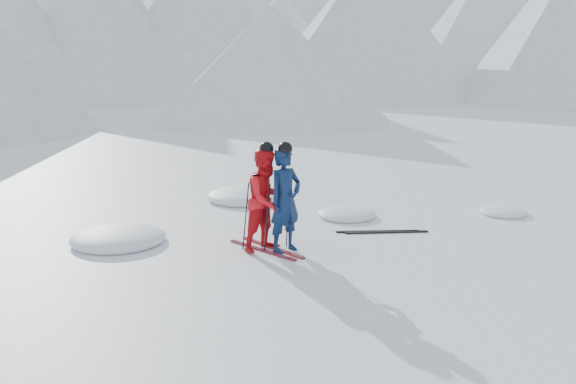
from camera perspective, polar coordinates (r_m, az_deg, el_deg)
ground at (r=12.15m, az=8.80°, el=-4.28°), size 160.00×160.00×0.00m
mountain_range at (r=45.67m, az=-20.37°, el=15.55°), size 106.15×62.94×15.53m
skier_blue at (r=10.96m, az=-0.26°, el=-0.77°), size 0.73×0.52×1.91m
skier_red at (r=11.05m, az=-1.99°, el=-0.71°), size 0.99×0.80×1.90m
pole_blue_left at (r=10.98m, az=-1.97°, el=-2.47°), size 0.13×0.09×1.27m
pole_blue_right at (r=11.38m, az=-0.03°, el=-1.94°), size 0.13×0.07×1.27m
pole_red_left at (r=11.16m, az=-3.98°, el=-2.27°), size 0.13×0.10×1.26m
pole_red_right at (r=11.41m, az=-1.20°, el=-1.92°), size 0.13×0.09×1.26m
ski_worn_left at (r=11.22m, az=-2.45°, el=-5.44°), size 0.31×1.70×0.03m
ski_worn_right at (r=11.36m, az=-1.46°, el=-5.22°), size 0.19×1.70×0.03m
ski_loose_a at (r=12.54m, az=8.39°, el=-3.67°), size 1.44×1.05×0.03m
ski_loose_b at (r=12.52m, az=9.21°, el=-3.73°), size 1.47×1.01×0.03m
snow_lumps at (r=13.74m, az=-4.65°, el=-2.25°), size 9.24×6.31×0.43m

